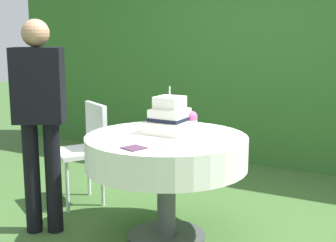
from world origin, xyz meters
TOP-DOWN VIEW (x-y plane):
  - ground_plane at (0.00, 0.00)m, footprint 20.00×20.00m
  - foliage_hedge at (0.00, 2.40)m, footprint 6.90×0.41m
  - cake_table at (0.00, 0.00)m, footprint 1.17×1.17m
  - wedding_cake at (-0.02, 0.10)m, footprint 0.32×0.32m
  - serving_plate_near at (-0.08, 0.39)m, footprint 0.11×0.11m
  - serving_plate_far at (0.20, -0.33)m, footprint 0.13×0.13m
  - serving_plate_left at (-0.30, -0.32)m, footprint 0.12×0.12m
  - napkin_stack at (0.00, -0.43)m, footprint 0.16×0.16m
  - garden_chair at (-0.98, 0.32)m, footprint 0.55×0.55m
  - standing_person at (-0.87, -0.35)m, footprint 0.41×0.35m

SIDE VIEW (x-z plane):
  - ground_plane at x=0.00m, z-range 0.00..0.00m
  - garden_chair at x=-0.98m, z-range 0.10..0.99m
  - cake_table at x=0.00m, z-range 0.26..1.03m
  - napkin_stack at x=0.00m, z-range 0.77..0.78m
  - serving_plate_near at x=-0.08m, z-range 0.77..0.78m
  - serving_plate_far at x=0.20m, z-range 0.77..0.78m
  - serving_plate_left at x=-0.30m, z-range 0.77..0.78m
  - wedding_cake at x=-0.02m, z-range 0.71..1.06m
  - standing_person at x=-0.87m, z-range 0.13..1.73m
  - foliage_hedge at x=0.00m, z-range 0.00..2.89m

